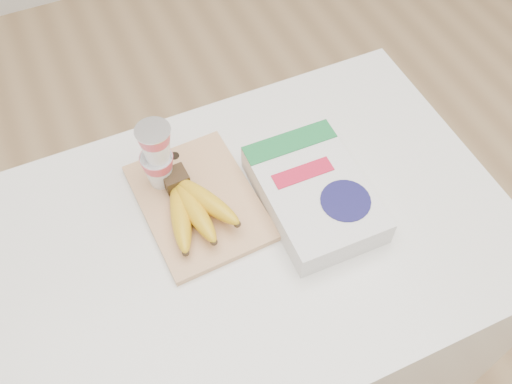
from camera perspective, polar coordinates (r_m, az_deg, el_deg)
table at (r=1.45m, az=-0.82°, el=-12.06°), size 1.04×0.69×0.78m
cutting_board at (r=1.14m, az=-5.74°, el=-1.01°), size 0.23×0.31×0.01m
bananas at (r=1.10m, az=-6.39°, el=-1.46°), size 0.15×0.20×0.06m
yogurt_stack at (r=1.10m, az=-9.90°, el=3.67°), size 0.07×0.07×0.16m
cereal_box at (r=1.12m, az=5.83°, el=-0.16°), size 0.20×0.29×0.06m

